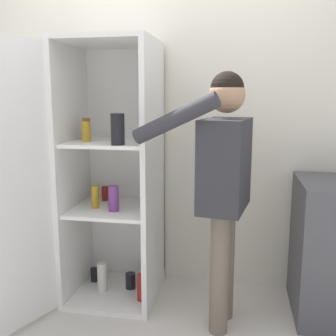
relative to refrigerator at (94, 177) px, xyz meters
The scene contains 3 objects.
wall_back 0.72m from the refrigerator, 46.54° to the left, with size 7.00×0.06×2.55m.
refrigerator is the anchor object (origin of this frame).
person 0.91m from the refrigerator, 10.51° to the right, with size 0.69×0.59×1.60m.
Camera 1 is at (0.56, -2.00, 1.46)m, focal length 42.00 mm.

